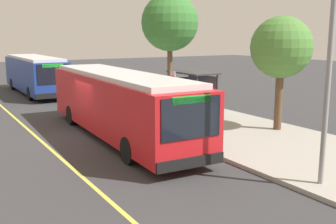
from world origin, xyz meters
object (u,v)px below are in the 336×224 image
at_px(transit_bus_main, 119,102).
at_px(transit_bus_second, 35,73).
at_px(route_sign_post, 173,92).
at_px(pedestrian_commuter, 181,112).
at_px(waiting_bench, 194,107).

relative_size(transit_bus_main, transit_bus_second, 1.10).
bearing_deg(transit_bus_second, route_sign_post, 7.51).
bearing_deg(transit_bus_second, pedestrian_commuter, 7.83).
distance_m(transit_bus_second, waiting_bench, 15.59).
bearing_deg(transit_bus_second, waiting_bench, 19.49).
distance_m(waiting_bench, route_sign_post, 4.06).
bearing_deg(waiting_bench, transit_bus_main, -71.47).
xyz_separation_m(transit_bus_second, waiting_bench, (14.67, 5.19, -0.98)).
height_order(transit_bus_second, waiting_bench, transit_bus_second).
xyz_separation_m(waiting_bench, pedestrian_commuter, (2.95, -2.77, 0.48)).
bearing_deg(route_sign_post, pedestrian_commuter, 18.79).
relative_size(transit_bus_main, waiting_bench, 7.72).
xyz_separation_m(route_sign_post, pedestrian_commuter, (0.48, 0.16, -0.84)).
bearing_deg(waiting_bench, transit_bus_second, -160.51).
relative_size(waiting_bench, pedestrian_commuter, 0.95).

